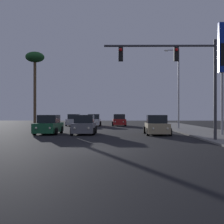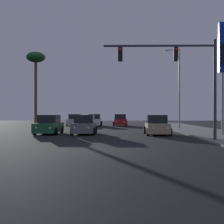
# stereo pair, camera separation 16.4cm
# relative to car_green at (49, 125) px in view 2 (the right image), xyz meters

# --- Properties ---
(ground_plane) EXTENTS (120.00, 120.00, 0.00)m
(ground_plane) POSITION_rel_car_green_xyz_m (4.76, -11.65, -0.76)
(ground_plane) COLOR black
(sidewalk_right) EXTENTS (5.00, 60.00, 0.12)m
(sidewalk_right) POSITION_rel_car_green_xyz_m (14.26, -1.65, -0.70)
(sidewalk_right) COLOR gray
(sidewalk_right) RESTS_ON ground
(car_green) EXTENTS (2.04, 4.34, 1.68)m
(car_green) POSITION_rel_car_green_xyz_m (0.00, 0.00, 0.00)
(car_green) COLOR #195933
(car_green) RESTS_ON ground
(car_red) EXTENTS (2.04, 4.34, 1.68)m
(car_red) POSITION_rel_car_green_xyz_m (6.41, 17.74, 0.00)
(car_red) COLOR maroon
(car_red) RESTS_ON ground
(car_silver) EXTENTS (2.04, 4.31, 1.68)m
(car_silver) POSITION_rel_car_green_xyz_m (-0.15, 17.84, 0.00)
(car_silver) COLOR #B7B7BC
(car_silver) RESTS_ON ground
(car_tan) EXTENTS (2.04, 4.34, 1.68)m
(car_tan) POSITION_rel_car_green_xyz_m (9.38, -0.69, 0.00)
(car_tan) COLOR tan
(car_tan) RESTS_ON ground
(car_white) EXTENTS (2.04, 4.32, 1.68)m
(car_white) POSITION_rel_car_green_xyz_m (2.76, 17.49, 0.00)
(car_white) COLOR silver
(car_white) RESTS_ON ground
(car_grey) EXTENTS (2.04, 4.31, 1.68)m
(car_grey) POSITION_rel_car_green_xyz_m (3.14, -0.14, 0.00)
(car_grey) COLOR slate
(car_grey) RESTS_ON ground
(traffic_light_mast) EXTENTS (7.31, 0.36, 6.50)m
(traffic_light_mast) POSITION_rel_car_green_xyz_m (10.25, -7.02, 3.97)
(traffic_light_mast) COLOR #38383D
(traffic_light_mast) RESTS_ON sidewalk_right
(street_lamp) EXTENTS (1.74, 0.24, 9.00)m
(street_lamp) POSITION_rel_car_green_xyz_m (12.89, 8.00, 4.36)
(street_lamp) COLOR #99999E
(street_lamp) RESTS_ON sidewalk_right
(palm_tree_mid) EXTENTS (2.40, 2.40, 9.65)m
(palm_tree_mid) POSITION_rel_car_green_xyz_m (-4.41, 12.35, 7.63)
(palm_tree_mid) COLOR brown
(palm_tree_mid) RESTS_ON ground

